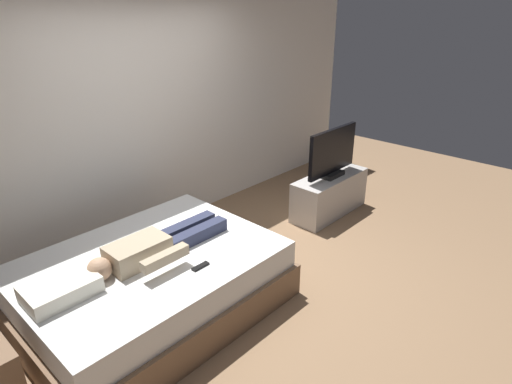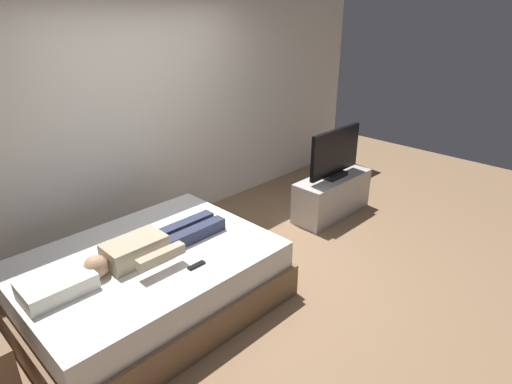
# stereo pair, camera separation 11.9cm
# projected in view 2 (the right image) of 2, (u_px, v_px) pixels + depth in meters

# --- Properties ---
(ground_plane) EXTENTS (10.00, 10.00, 0.00)m
(ground_plane) POSITION_uv_depth(u_px,v_px,m) (249.00, 282.00, 4.09)
(ground_plane) COLOR #8C6B4C
(back_wall) EXTENTS (6.40, 0.10, 2.80)m
(back_wall) POSITION_uv_depth(u_px,v_px,m) (171.00, 103.00, 4.83)
(back_wall) COLOR silver
(back_wall) RESTS_ON ground
(bed) EXTENTS (2.07, 1.56, 0.54)m
(bed) POSITION_uv_depth(u_px,v_px,m) (149.00, 282.00, 3.64)
(bed) COLOR brown
(bed) RESTS_ON ground
(pillow) EXTENTS (0.48, 0.34, 0.12)m
(pillow) POSITION_uv_depth(u_px,v_px,m) (57.00, 285.00, 3.04)
(pillow) COLOR silver
(pillow) RESTS_ON bed
(person) EXTENTS (1.26, 0.46, 0.18)m
(person) POSITION_uv_depth(u_px,v_px,m) (150.00, 246.00, 3.49)
(person) COLOR tan
(person) RESTS_ON bed
(remote) EXTENTS (0.15, 0.04, 0.02)m
(remote) POSITION_uv_depth(u_px,v_px,m) (196.00, 265.00, 3.36)
(remote) COLOR black
(remote) RESTS_ON bed
(tv_stand) EXTENTS (1.10, 0.40, 0.50)m
(tv_stand) POSITION_uv_depth(u_px,v_px,m) (332.00, 195.00, 5.30)
(tv_stand) COLOR #B7B2AD
(tv_stand) RESTS_ON ground
(tv) EXTENTS (0.88, 0.20, 0.59)m
(tv) POSITION_uv_depth(u_px,v_px,m) (335.00, 154.00, 5.09)
(tv) COLOR black
(tv) RESTS_ON tv_stand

